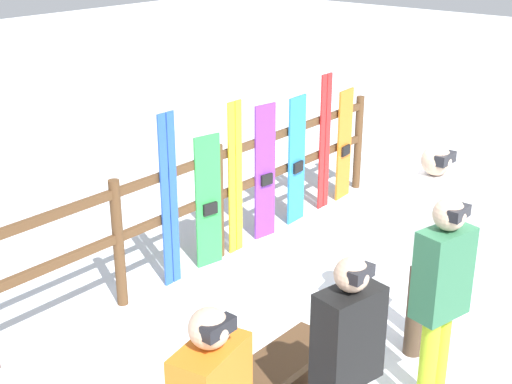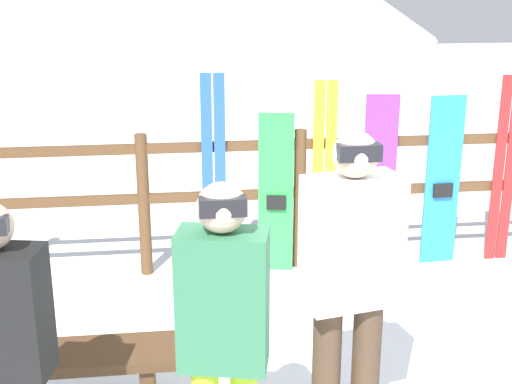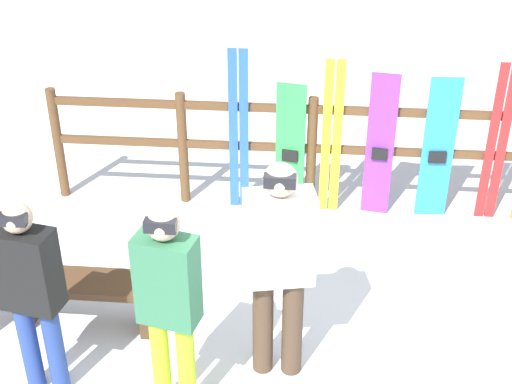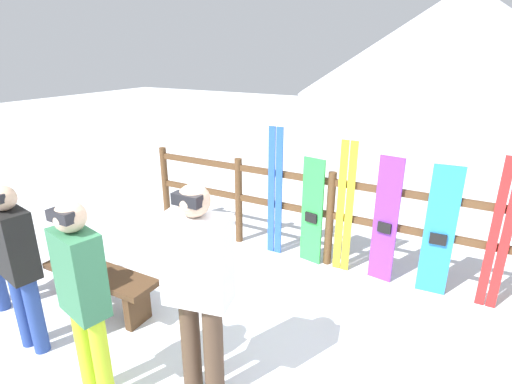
# 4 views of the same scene
# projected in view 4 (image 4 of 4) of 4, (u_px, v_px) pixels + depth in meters

# --- Properties ---
(ground_plane) EXTENTS (40.00, 40.00, 0.00)m
(ground_plane) POSITION_uv_depth(u_px,v_px,m) (240.00, 377.00, 3.33)
(ground_plane) COLOR white
(mountain_backdrop) EXTENTS (18.00, 18.00, 6.00)m
(mountain_backdrop) POSITION_uv_depth(u_px,v_px,m) (461.00, 41.00, 22.27)
(mountain_backdrop) COLOR silver
(mountain_backdrop) RESTS_ON ground
(fence) EXTENTS (5.33, 0.10, 1.21)m
(fence) POSITION_uv_depth(u_px,v_px,m) (330.00, 211.00, 4.87)
(fence) COLOR brown
(fence) RESTS_ON ground
(bench) EXTENTS (1.31, 0.36, 0.45)m
(bench) POSITION_uv_depth(u_px,v_px,m) (101.00, 281.00, 4.10)
(bench) COLOR #4C331E
(bench) RESTS_ON ground
(person_white) EXTENTS (0.52, 0.35, 1.75)m
(person_white) POSITION_uv_depth(u_px,v_px,m) (198.00, 282.00, 2.87)
(person_white) COLOR #4C3828
(person_white) RESTS_ON ground
(person_black) EXTENTS (0.44, 0.30, 1.56)m
(person_black) POSITION_uv_depth(u_px,v_px,m) (17.00, 259.00, 3.37)
(person_black) COLOR navy
(person_black) RESTS_ON ground
(person_plaid_green) EXTENTS (0.43, 0.30, 1.65)m
(person_plaid_green) POSITION_uv_depth(u_px,v_px,m) (82.00, 291.00, 2.82)
(person_plaid_green) COLOR #B7D826
(person_plaid_green) RESTS_ON ground
(ski_pair_blue) EXTENTS (0.20, 0.02, 1.70)m
(ski_pair_blue) POSITION_uv_depth(u_px,v_px,m) (275.00, 192.00, 5.11)
(ski_pair_blue) COLOR blue
(ski_pair_blue) RESTS_ON ground
(snowboard_green) EXTENTS (0.29, 0.10, 1.37)m
(snowboard_green) POSITION_uv_depth(u_px,v_px,m) (312.00, 212.00, 4.93)
(snowboard_green) COLOR green
(snowboard_green) RESTS_ON ground
(ski_pair_yellow) EXTENTS (0.19, 0.02, 1.63)m
(ski_pair_yellow) POSITION_uv_depth(u_px,v_px,m) (345.00, 208.00, 4.71)
(ski_pair_yellow) COLOR yellow
(ski_pair_yellow) RESTS_ON ground
(snowboard_purple) EXTENTS (0.28, 0.09, 1.50)m
(snowboard_purple) POSITION_uv_depth(u_px,v_px,m) (385.00, 221.00, 4.51)
(snowboard_purple) COLOR purple
(snowboard_purple) RESTS_ON ground
(snowboard_blue) EXTENTS (0.31, 0.07, 1.48)m
(snowboard_blue) POSITION_uv_depth(u_px,v_px,m) (439.00, 232.00, 4.26)
(snowboard_blue) COLOR #288CE0
(snowboard_blue) RESTS_ON ground
(ski_pair_red) EXTENTS (0.19, 0.02, 1.64)m
(ski_pair_red) POSITION_uv_depth(u_px,v_px,m) (500.00, 236.00, 3.99)
(ski_pair_red) COLOR red
(ski_pair_red) RESTS_ON ground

